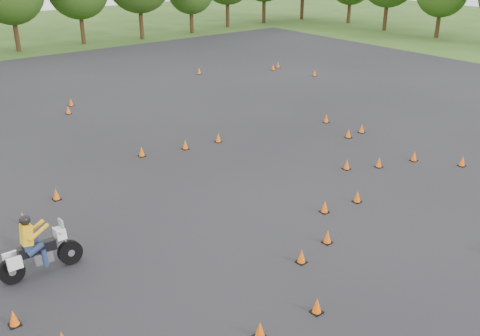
% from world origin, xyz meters
% --- Properties ---
extents(ground, '(140.00, 140.00, 0.00)m').
position_xyz_m(ground, '(0.00, 0.00, 0.00)').
color(ground, '#2D5119').
rests_on(ground, ground).
extents(asphalt_pad, '(62.00, 62.00, 0.00)m').
position_xyz_m(asphalt_pad, '(0.00, 6.00, 0.01)').
color(asphalt_pad, black).
rests_on(asphalt_pad, ground).
extents(treeline, '(86.89, 32.19, 10.24)m').
position_xyz_m(treeline, '(2.92, 34.77, 4.54)').
color(treeline, '#284614').
rests_on(treeline, ground).
extents(traffic_cones, '(33.25, 32.76, 0.45)m').
position_xyz_m(traffic_cones, '(0.12, 5.17, 0.23)').
color(traffic_cones, '#FF600A').
rests_on(traffic_cones, asphalt_pad).
extents(rider_yellow, '(2.55, 0.86, 1.95)m').
position_xyz_m(rider_yellow, '(-8.07, 3.46, 0.98)').
color(rider_yellow, gold).
rests_on(rider_yellow, ground).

